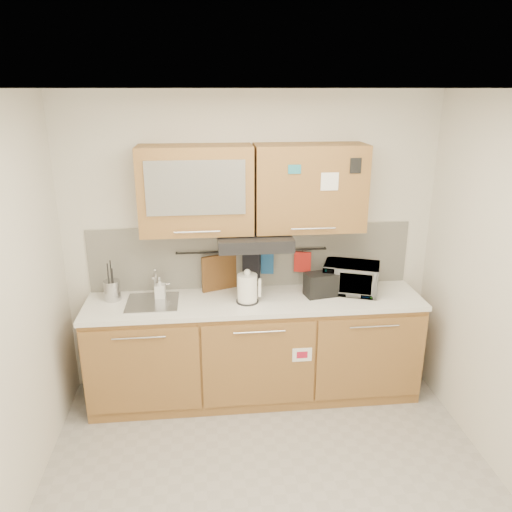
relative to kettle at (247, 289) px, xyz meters
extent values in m
plane|color=#9E9993|center=(0.07, -1.14, -1.04)|extent=(3.20, 3.20, 0.00)
plane|color=white|center=(0.07, -1.14, 1.56)|extent=(3.20, 3.20, 0.00)
plane|color=silver|center=(0.07, 0.36, 0.26)|extent=(3.20, 0.00, 3.20)
cube|color=#A77A3B|center=(0.07, 0.06, -0.60)|extent=(2.80, 0.60, 0.88)
cube|color=black|center=(0.07, 0.06, -0.99)|extent=(2.80, 0.54, 0.10)
cube|color=#A7723B|center=(-0.87, -0.25, -0.57)|extent=(0.91, 0.02, 0.74)
cylinder|color=silver|center=(-0.87, -0.28, -0.26)|extent=(0.41, 0.01, 0.01)
cube|color=#A7723B|center=(0.07, -0.25, -0.57)|extent=(0.91, 0.02, 0.74)
cylinder|color=silver|center=(0.07, -0.28, -0.26)|extent=(0.41, 0.01, 0.01)
cube|color=#A7723B|center=(1.00, -0.25, -0.57)|extent=(0.91, 0.02, 0.74)
cylinder|color=silver|center=(1.00, -0.28, -0.26)|extent=(0.41, 0.01, 0.01)
cube|color=white|center=(0.07, 0.05, -0.14)|extent=(2.82, 0.62, 0.04)
cube|color=silver|center=(0.07, 0.35, 0.16)|extent=(2.80, 0.02, 0.56)
cube|color=#A77A3B|center=(-0.39, 0.18, 0.79)|extent=(0.90, 0.35, 0.70)
cube|color=silver|center=(-0.39, 0.00, 0.84)|extent=(0.76, 0.02, 0.42)
cube|color=#A7723B|center=(0.53, 0.18, 0.79)|extent=(0.90, 0.35, 0.70)
cube|color=white|center=(0.65, 0.00, 0.87)|extent=(0.14, 0.00, 0.14)
cube|color=black|center=(0.07, 0.11, 0.38)|extent=(0.60, 0.46, 0.10)
cube|color=silver|center=(-0.78, 0.06, -0.12)|extent=(0.42, 0.40, 0.03)
cylinder|color=silver|center=(-0.76, 0.22, 0.00)|extent=(0.03, 0.03, 0.24)
cylinder|color=silver|center=(-0.76, 0.14, 0.10)|extent=(0.02, 0.18, 0.02)
cylinder|color=black|center=(0.07, 0.31, 0.22)|extent=(1.30, 0.02, 0.02)
cylinder|color=#B1B0B5|center=(-1.12, 0.16, -0.03)|extent=(0.18, 0.18, 0.17)
cylinder|color=black|center=(-1.14, 0.17, 0.04)|extent=(0.01, 0.01, 0.32)
cylinder|color=black|center=(-1.10, 0.14, 0.03)|extent=(0.01, 0.01, 0.28)
cylinder|color=black|center=(-1.12, 0.18, 0.06)|extent=(0.01, 0.01, 0.34)
cylinder|color=black|center=(-1.13, 0.14, 0.01)|extent=(0.01, 0.01, 0.25)
cylinder|color=white|center=(0.00, 0.00, 0.00)|extent=(0.19, 0.19, 0.24)
sphere|color=white|center=(0.00, 0.00, 0.15)|extent=(0.05, 0.05, 0.05)
cube|color=white|center=(0.10, -0.02, 0.02)|extent=(0.03, 0.04, 0.15)
cylinder|color=black|center=(0.00, 0.00, -0.11)|extent=(0.19, 0.19, 0.01)
cube|color=black|center=(0.63, 0.07, -0.01)|extent=(0.29, 0.21, 0.20)
cube|color=black|center=(0.59, 0.06, 0.08)|extent=(0.10, 0.13, 0.01)
cube|color=black|center=(0.68, 0.08, 0.08)|extent=(0.10, 0.13, 0.01)
imported|color=#999999|center=(0.91, 0.13, 0.01)|extent=(0.54, 0.46, 0.26)
imported|color=#999999|center=(-0.72, 0.15, -0.02)|extent=(0.09, 0.09, 0.18)
cube|color=brown|center=(-0.21, 0.29, 0.00)|extent=(0.32, 0.14, 0.41)
cube|color=#1D4C85|center=(0.20, 0.29, 0.11)|extent=(0.11, 0.04, 0.19)
cube|color=black|center=(0.06, 0.29, 0.08)|extent=(0.16, 0.08, 0.24)
cube|color=#B01D17|center=(0.51, 0.29, 0.11)|extent=(0.15, 0.06, 0.18)
camera|label=1|loc=(-0.33, -3.78, 1.57)|focal=35.00mm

